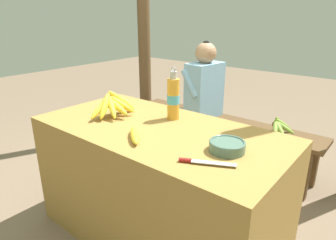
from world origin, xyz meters
The scene contains 11 objects.
ground_plane centered at (0.00, 0.00, 0.00)m, with size 12.00×12.00×0.00m, color #75604C.
market_counter centered at (0.00, 0.00, 0.37)m, with size 1.48×0.74×0.75m.
banana_bunch_ripe centered at (-0.35, -0.02, 0.82)m, with size 0.19×0.35×0.17m.
serving_bowl centered at (0.46, -0.03, 0.77)m, with size 0.17×0.17×0.05m.
water_bottle centered at (-0.03, 0.18, 0.88)m, with size 0.08×0.08×0.32m.
loose_banana_front centered at (0.01, -0.20, 0.77)m, with size 0.20×0.18×0.04m.
knife centered at (0.42, -0.21, 0.76)m, with size 0.23×0.13×0.02m.
wooden_bench centered at (-0.21, 1.12, 0.37)m, with size 1.82×0.32×0.44m.
seated_vendor centered at (-0.43, 1.09, 0.66)m, with size 0.43×0.41×1.13m.
banana_bunch_green centered at (0.32, 1.12, 0.51)m, with size 0.19×0.30×0.14m.
support_post_near centered at (-1.31, 1.28, 1.36)m, with size 0.13×0.13×2.71m.
Camera 1 is at (1.05, -1.19, 1.37)m, focal length 32.00 mm.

